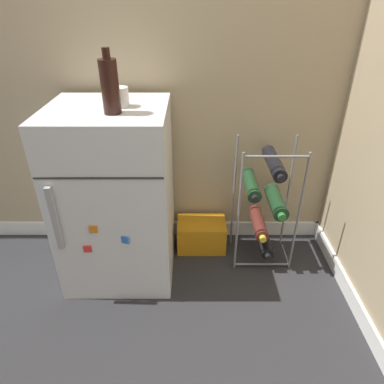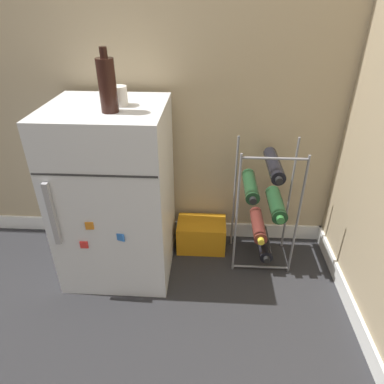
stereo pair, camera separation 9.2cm
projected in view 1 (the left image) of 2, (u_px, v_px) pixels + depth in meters
The scene contains 7 objects.
ground_plane at pixel (171, 301), 1.67m from camera, with size 14.00×14.00×0.00m, color #28282B.
wall_back at pixel (169, 9), 1.54m from camera, with size 6.73×0.07×2.50m.
mini_fridge at pixel (115, 197), 1.66m from camera, with size 0.52×0.51×0.89m.
wine_rack at pixel (264, 203), 1.79m from camera, with size 0.31×0.31×0.69m.
soda_box at pixel (200, 234), 1.99m from camera, with size 0.28×0.18×0.17m.
fridge_top_cup at pixel (119, 97), 1.43m from camera, with size 0.07×0.07×0.08m.
fridge_top_bottle at pixel (108, 86), 1.31m from camera, with size 0.07×0.07×0.25m.
Camera 1 is at (0.09, -1.17, 1.31)m, focal length 32.00 mm.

